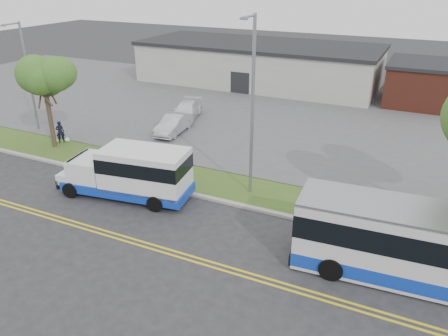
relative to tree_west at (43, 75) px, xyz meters
The scene contains 18 objects.
ground 13.43m from the tree_west, 14.93° to the right, with size 140.00×140.00×0.00m, color #28282B.
lane_line_north 14.83m from the tree_west, 30.43° to the right, with size 70.00×0.12×0.01m, color gold.
lane_line_south 14.97m from the tree_west, 31.49° to the right, with size 70.00×0.12×0.01m, color gold.
curb 13.19m from the tree_west, ahead, with size 80.00×0.30×0.15m, color #9E9B93.
verge 13.03m from the tree_west, ahead, with size 80.00×3.30×0.10m, color #3A541C.
parking_lot 18.98m from the tree_west, 48.99° to the left, with size 80.00×25.00×0.10m, color #4C4C4F.
commercial_building 24.72m from the tree_west, 75.85° to the left, with size 25.40×10.40×4.35m.
brick_wing 32.19m from the tree_west, 45.38° to the left, with size 6.30×7.30×3.90m.
tree_west is the anchor object (origin of this frame).
streetlight_near 15.01m from the tree_west, ahead, with size 0.35×1.53×9.50m.
streetlight_far 4.62m from the tree_west, 151.02° to the left, with size 0.35×1.53×8.00m.
shuttle_bus 10.69m from the tree_west, 20.66° to the right, with size 7.70×3.42×2.86m.
transit_bus 25.34m from the tree_west, 10.30° to the right, with size 11.55×3.38×3.16m.
pedestrian 4.31m from the tree_west, 100.40° to the left, with size 0.58×0.38×1.59m, color black.
parked_car_a 9.59m from the tree_west, 44.23° to the left, with size 1.45×4.15×1.37m, color #B4B6BC.
parked_car_b 11.65m from the tree_west, 61.10° to the left, with size 1.85×4.56×1.32m, color white.
grocery_bag_left 4.91m from the tree_west, 129.09° to the left, with size 0.32×0.32×0.32m, color white.
grocery_bag_right 4.98m from the tree_west, 81.70° to the left, with size 0.32×0.32×0.32m, color white.
Camera 1 is at (11.01, -17.50, 11.49)m, focal length 35.00 mm.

